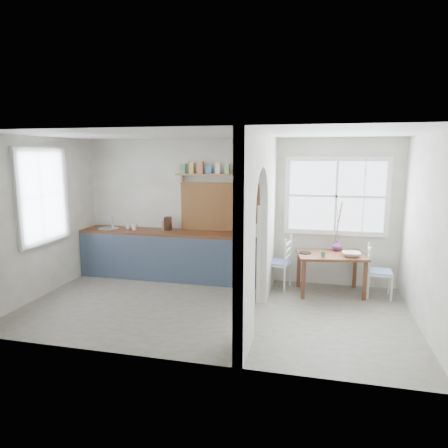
% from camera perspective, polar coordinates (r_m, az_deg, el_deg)
% --- Properties ---
extents(floor, '(5.80, 3.20, 0.01)m').
position_cam_1_polar(floor, '(6.21, -1.59, -11.97)').
color(floor, gray).
rests_on(floor, ground).
extents(ceiling, '(5.80, 3.20, 0.01)m').
position_cam_1_polar(ceiling, '(5.77, -1.71, 12.74)').
color(ceiling, silver).
rests_on(ceiling, walls).
extents(walls, '(5.81, 3.21, 2.60)m').
position_cam_1_polar(walls, '(5.85, -1.65, -0.08)').
color(walls, silver).
rests_on(walls, floor).
extents(partition, '(0.12, 3.20, 2.60)m').
position_cam_1_polar(partition, '(5.75, 5.26, 1.22)').
color(partition, silver).
rests_on(partition, floor).
extents(kitchen_window, '(0.10, 1.16, 1.50)m').
position_cam_1_polar(kitchen_window, '(7.10, -24.71, 3.64)').
color(kitchen_window, white).
rests_on(kitchen_window, walls).
extents(nook_window, '(1.76, 0.10, 1.30)m').
position_cam_1_polar(nook_window, '(7.17, 15.74, 3.83)').
color(nook_window, white).
rests_on(nook_window, walls).
extents(counter, '(3.50, 0.60, 0.90)m').
position_cam_1_polar(counter, '(7.61, -7.30, -4.30)').
color(counter, brown).
rests_on(counter, floor).
extents(sink, '(0.40, 0.40, 0.02)m').
position_cam_1_polar(sink, '(8.03, -16.16, -0.68)').
color(sink, silver).
rests_on(sink, counter).
extents(backsplash, '(1.65, 0.03, 0.90)m').
position_cam_1_polar(backsplash, '(7.40, -0.05, 2.44)').
color(backsplash, '#935C34').
rests_on(backsplash, walls).
extents(shelf, '(1.75, 0.20, 0.21)m').
position_cam_1_polar(shelf, '(7.26, -0.21, 7.53)').
color(shelf, '#AC8045').
rests_on(shelf, walls).
extents(pendant_lamp, '(0.26, 0.26, 0.16)m').
position_cam_1_polar(pendant_lamp, '(6.86, 2.03, 6.28)').
color(pendant_lamp, beige).
rests_on(pendant_lamp, ceiling).
extents(utensil_rail, '(0.02, 0.50, 0.02)m').
position_cam_1_polar(utensil_rail, '(6.58, 5.51, 2.33)').
color(utensil_rail, silver).
rests_on(utensil_rail, partition).
extents(dining_table, '(1.20, 0.90, 0.68)m').
position_cam_1_polar(dining_table, '(6.98, 14.93, -6.86)').
color(dining_table, brown).
rests_on(dining_table, floor).
extents(chair_left, '(0.49, 0.49, 0.93)m').
position_cam_1_polar(chair_left, '(7.06, 7.59, -5.37)').
color(chair_left, silver).
rests_on(chair_left, floor).
extents(chair_right, '(0.41, 0.41, 0.86)m').
position_cam_1_polar(chair_right, '(7.03, 21.34, -6.33)').
color(chair_right, silver).
rests_on(chair_right, floor).
extents(kettle, '(0.20, 0.17, 0.22)m').
position_cam_1_polar(kettle, '(6.97, 4.64, -0.92)').
color(kettle, white).
rests_on(kettle, counter).
extents(mug_a, '(0.16, 0.16, 0.11)m').
position_cam_1_polar(mug_a, '(7.72, -12.72, -0.45)').
color(mug_a, silver).
rests_on(mug_a, counter).
extents(mug_b, '(0.13, 0.13, 0.08)m').
position_cam_1_polar(mug_b, '(7.83, -13.49, -0.44)').
color(mug_b, beige).
rests_on(mug_b, counter).
extents(knife_block, '(0.12, 0.16, 0.25)m').
position_cam_1_polar(knife_block, '(7.61, -8.02, 0.07)').
color(knife_block, '#3F2112').
rests_on(knife_block, counter).
extents(jar, '(0.12, 0.12, 0.17)m').
position_cam_1_polar(jar, '(7.62, -8.49, -0.24)').
color(jar, olive).
rests_on(jar, counter).
extents(towel_magenta, '(0.02, 0.03, 0.59)m').
position_cam_1_polar(towel_magenta, '(6.91, 5.18, -7.28)').
color(towel_magenta, '#C02B50').
rests_on(towel_magenta, counter).
extents(towel_orange, '(0.02, 0.03, 0.48)m').
position_cam_1_polar(towel_orange, '(6.90, 5.16, -7.52)').
color(towel_orange, '#C47307').
rests_on(towel_orange, counter).
extents(bowl, '(0.33, 0.33, 0.07)m').
position_cam_1_polar(bowl, '(6.81, 17.74, -4.12)').
color(bowl, silver).
rests_on(bowl, dining_table).
extents(table_cup, '(0.12, 0.12, 0.08)m').
position_cam_1_polar(table_cup, '(6.67, 13.96, -4.17)').
color(table_cup, '#4C8B4D').
rests_on(table_cup, dining_table).
extents(plate, '(0.25, 0.25, 0.02)m').
position_cam_1_polar(plate, '(6.83, 11.50, -4.05)').
color(plate, black).
rests_on(plate, dining_table).
extents(vase, '(0.19, 0.19, 0.17)m').
position_cam_1_polar(vase, '(7.12, 15.83, -3.01)').
color(vase, '#5D2B63').
rests_on(vase, dining_table).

